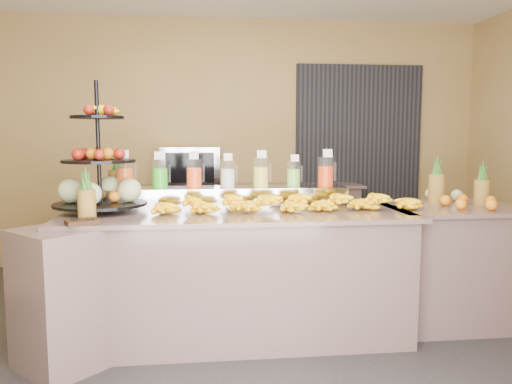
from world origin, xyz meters
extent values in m
plane|color=black|center=(0.00, 0.00, 0.00)|extent=(6.00, 6.00, 0.00)
cube|color=olive|center=(0.00, 2.51, 1.40)|extent=(6.00, 0.02, 2.80)
cube|color=black|center=(1.60, 2.46, 1.20)|extent=(1.50, 0.06, 2.20)
cube|color=gray|center=(0.00, 0.30, 0.45)|extent=(2.40, 0.90, 0.90)
cube|color=gray|center=(0.00, 0.30, 0.92)|extent=(2.50, 1.00, 0.03)
cube|color=gray|center=(-1.15, -0.10, 0.45)|extent=(0.71, 0.71, 0.90)
cube|color=gray|center=(1.70, 0.40, 0.45)|extent=(1.00, 0.80, 0.90)
cube|color=gray|center=(1.70, 0.40, 0.92)|extent=(1.08, 0.88, 0.03)
cube|color=gray|center=(0.00, 2.25, 0.45)|extent=(3.00, 0.50, 0.90)
cube|color=gray|center=(0.00, 2.25, 0.92)|extent=(3.10, 0.55, 0.03)
cube|color=gray|center=(-0.06, 0.58, 1.01)|extent=(1.85, 0.30, 0.15)
cylinder|color=silver|center=(-0.84, 0.58, 1.20)|extent=(0.13, 0.13, 0.23)
cylinder|color=#D64B11|center=(-0.84, 0.58, 1.16)|extent=(0.12, 0.12, 0.16)
cylinder|color=gray|center=(-0.85, 0.59, 1.25)|extent=(0.01, 0.01, 0.27)
cube|color=white|center=(-0.84, 0.52, 1.34)|extent=(0.07, 0.02, 0.06)
cylinder|color=silver|center=(-0.58, 0.58, 1.19)|extent=(0.12, 0.12, 0.22)
cylinder|color=#20A90E|center=(-0.58, 0.58, 1.16)|extent=(0.11, 0.11, 0.15)
cylinder|color=gray|center=(-0.59, 0.59, 1.24)|extent=(0.01, 0.01, 0.26)
cube|color=white|center=(-0.58, 0.52, 1.33)|extent=(0.07, 0.02, 0.06)
cylinder|color=silver|center=(-0.32, 0.58, 1.19)|extent=(0.12, 0.12, 0.22)
cylinder|color=#F8440E|center=(-0.32, 0.58, 1.16)|extent=(0.11, 0.11, 0.15)
cylinder|color=gray|center=(-0.33, 0.59, 1.24)|extent=(0.01, 0.01, 0.26)
cube|color=white|center=(-0.32, 0.52, 1.33)|extent=(0.07, 0.02, 0.06)
cylinder|color=silver|center=(-0.06, 0.58, 1.18)|extent=(0.11, 0.11, 0.21)
cylinder|color=beige|center=(-0.06, 0.58, 1.15)|extent=(0.11, 0.11, 0.14)
cylinder|color=gray|center=(-0.07, 0.59, 1.23)|extent=(0.01, 0.01, 0.25)
cube|color=white|center=(-0.06, 0.53, 1.32)|extent=(0.07, 0.02, 0.06)
cylinder|color=silver|center=(0.20, 0.58, 1.19)|extent=(0.12, 0.12, 0.23)
cylinder|color=gold|center=(0.20, 0.58, 1.16)|extent=(0.12, 0.12, 0.15)
cylinder|color=gray|center=(0.19, 0.59, 1.24)|extent=(0.01, 0.01, 0.27)
cube|color=white|center=(0.20, 0.52, 1.34)|extent=(0.07, 0.02, 0.06)
cylinder|color=silver|center=(0.46, 0.58, 1.18)|extent=(0.11, 0.11, 0.20)
cylinder|color=#6BBA3A|center=(0.46, 0.58, 1.15)|extent=(0.10, 0.10, 0.14)
cylinder|color=gray|center=(0.45, 0.59, 1.22)|extent=(0.01, 0.01, 0.24)
cube|color=white|center=(0.46, 0.53, 1.31)|extent=(0.06, 0.02, 0.05)
cylinder|color=silver|center=(0.72, 0.58, 1.20)|extent=(0.13, 0.13, 0.23)
cylinder|color=red|center=(0.72, 0.58, 1.16)|extent=(0.12, 0.12, 0.16)
cylinder|color=gray|center=(0.71, 0.59, 1.25)|extent=(0.01, 0.01, 0.27)
cube|color=white|center=(0.72, 0.52, 1.34)|extent=(0.07, 0.02, 0.06)
ellipsoid|color=yellow|center=(-0.55, 0.29, 0.98)|extent=(0.24, 0.18, 0.10)
ellipsoid|color=yellow|center=(-0.26, 0.29, 0.98)|extent=(0.24, 0.18, 0.10)
ellipsoid|color=yellow|center=(0.04, 0.29, 0.98)|extent=(0.24, 0.18, 0.10)
ellipsoid|color=yellow|center=(0.34, 0.29, 0.98)|extent=(0.24, 0.18, 0.10)
ellipsoid|color=yellow|center=(0.63, 0.29, 0.98)|extent=(0.24, 0.18, 0.10)
ellipsoid|color=yellow|center=(0.93, 0.29, 0.98)|extent=(0.24, 0.18, 0.10)
ellipsoid|color=yellow|center=(1.22, 0.29, 0.98)|extent=(0.24, 0.18, 0.10)
ellipsoid|color=yellow|center=(-0.38, 0.29, 1.05)|extent=(0.20, 0.16, 0.09)
ellipsoid|color=yellow|center=(-0.09, 0.29, 1.05)|extent=(0.20, 0.16, 0.09)
ellipsoid|color=yellow|center=(0.19, 0.29, 1.05)|extent=(0.20, 0.16, 0.09)
ellipsoid|color=yellow|center=(0.48, 0.29, 1.05)|extent=(0.20, 0.16, 0.09)
ellipsoid|color=yellow|center=(0.76, 0.29, 1.05)|extent=(0.20, 0.16, 0.09)
ellipsoid|color=yellow|center=(1.05, 0.29, 1.05)|extent=(0.20, 0.16, 0.09)
cylinder|color=black|center=(-1.00, 0.42, 1.40)|extent=(0.04, 0.04, 0.94)
cylinder|color=black|center=(-1.00, 0.42, 0.98)|extent=(0.82, 0.82, 0.02)
cylinder|color=black|center=(-1.00, 0.42, 1.30)|extent=(0.64, 0.64, 0.02)
cylinder|color=black|center=(-1.00, 0.42, 1.61)|extent=(0.46, 0.46, 0.02)
sphere|color=#B4BF83|center=(-0.79, 0.42, 1.08)|extent=(0.18, 0.18, 0.18)
sphere|color=maroon|center=(-0.85, 0.42, 1.35)|extent=(0.08, 0.08, 0.08)
sphere|color=orange|center=(-1.10, 0.42, 1.04)|extent=(0.09, 0.09, 0.09)
cube|color=black|center=(-1.01, -0.13, 0.94)|extent=(0.24, 0.21, 0.03)
cylinder|color=brown|center=(-1.02, 0.06, 1.03)|extent=(0.12, 0.12, 0.20)
cone|color=#26521B|center=(-1.02, 0.06, 1.21)|extent=(0.06, 0.06, 0.16)
cylinder|color=brown|center=(-0.92, 0.75, 1.07)|extent=(0.15, 0.15, 0.28)
cone|color=#26521B|center=(-0.92, 0.75, 1.29)|extent=(0.08, 0.08, 0.16)
cylinder|color=brown|center=(1.63, 0.53, 1.05)|extent=(0.13, 0.13, 0.24)
cylinder|color=brown|center=(1.96, 0.43, 1.03)|extent=(0.12, 0.12, 0.20)
ellipsoid|color=orange|center=(1.78, 0.28, 0.98)|extent=(0.36, 0.24, 0.09)
cube|color=gray|center=(-0.38, 2.25, 1.14)|extent=(0.64, 0.45, 0.43)
camera|label=1|loc=(-0.27, -3.29, 1.48)|focal=35.00mm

